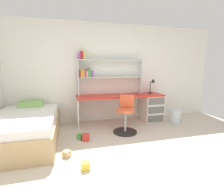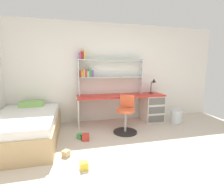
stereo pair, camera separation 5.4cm
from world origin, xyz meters
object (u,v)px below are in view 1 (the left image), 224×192
(desk_lamp, at_px, (153,84))
(waste_bin, at_px, (175,116))
(toy_block_yellow_0, at_px, (85,166))
(toy_block_green_3, at_px, (80,136))
(desk, at_px, (142,105))
(swivel_chair, at_px, (126,118))
(toy_block_natural_1, at_px, (67,154))
(bed_platform, at_px, (25,128))
(toy_block_red_2, at_px, (86,137))
(bookshelf_hutch, at_px, (102,70))

(desk_lamp, xyz_separation_m, waste_bin, (0.44, -0.44, -0.82))
(toy_block_yellow_0, distance_m, toy_block_green_3, 1.06)
(desk, distance_m, desk_lamp, 0.65)
(swivel_chair, relative_size, toy_block_natural_1, 8.07)
(desk_lamp, xyz_separation_m, toy_block_yellow_0, (-2.02, -1.89, -0.93))
(desk, relative_size, desk_lamp, 5.81)
(bed_platform, bearing_deg, desk, 13.33)
(toy_block_natural_1, bearing_deg, desk, 35.95)
(toy_block_yellow_0, height_order, toy_block_red_2, toy_block_red_2)
(desk, distance_m, toy_block_natural_1, 2.45)
(toy_block_red_2, distance_m, toy_block_green_3, 0.15)
(toy_block_natural_1, bearing_deg, swivel_chair, 31.17)
(bookshelf_hutch, distance_m, toy_block_natural_1, 2.24)
(waste_bin, relative_size, toy_block_yellow_0, 3.00)
(swivel_chair, height_order, toy_block_red_2, swivel_chair)
(desk, xyz_separation_m, desk_lamp, (0.32, 0.05, 0.56))
(bed_platform, bearing_deg, bookshelf_hutch, 26.20)
(desk, xyz_separation_m, swivel_chair, (-0.70, -0.66, -0.09))
(desk_lamp, xyz_separation_m, toy_block_green_3, (-2.02, -0.83, -0.93))
(desk_lamp, relative_size, toy_block_red_2, 2.95)
(toy_block_red_2, xyz_separation_m, toy_block_green_3, (-0.10, 0.11, -0.01))
(desk_lamp, distance_m, toy_block_yellow_0, 2.92)
(bookshelf_hutch, bearing_deg, waste_bin, -17.01)
(waste_bin, distance_m, toy_block_green_3, 2.49)
(swivel_chair, height_order, bed_platform, swivel_chair)
(waste_bin, distance_m, toy_block_natural_1, 2.91)
(desk_lamp, distance_m, toy_block_red_2, 2.33)
(desk, distance_m, toy_block_red_2, 1.86)
(toy_block_red_2, bearing_deg, desk, 29.07)
(toy_block_green_3, bearing_deg, desk, 24.63)
(desk_lamp, distance_m, bed_platform, 3.21)
(bookshelf_hutch, relative_size, toy_block_red_2, 12.84)
(bookshelf_hutch, bearing_deg, desk_lamp, -4.92)
(desk, height_order, toy_block_natural_1, desk)
(desk_lamp, height_order, toy_block_yellow_0, desk_lamp)
(swivel_chair, bearing_deg, bookshelf_hutch, 113.70)
(toy_block_natural_1, height_order, toy_block_red_2, toy_block_red_2)
(desk, distance_m, toy_block_yellow_0, 2.53)
(bed_platform, height_order, toy_block_green_3, bed_platform)
(desk_lamp, distance_m, waste_bin, 1.02)
(bed_platform, distance_m, toy_block_natural_1, 1.12)
(toy_block_green_3, bearing_deg, bed_platform, 172.80)
(toy_block_natural_1, bearing_deg, toy_block_yellow_0, -58.08)
(bookshelf_hutch, xyz_separation_m, bed_platform, (-1.67, -0.82, -1.07))
(desk, bearing_deg, swivel_chair, -136.73)
(toy_block_natural_1, xyz_separation_m, toy_block_green_3, (0.26, 0.64, 0.00))
(bookshelf_hutch, height_order, toy_block_natural_1, bookshelf_hutch)
(desk, relative_size, swivel_chair, 2.72)
(waste_bin, bearing_deg, toy_block_green_3, -170.91)
(bed_platform, height_order, toy_block_natural_1, bed_platform)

